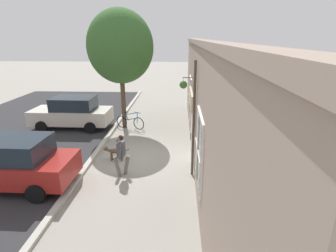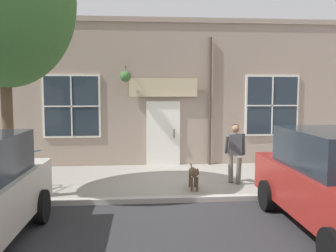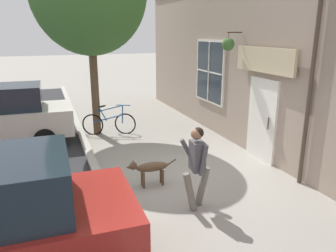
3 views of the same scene
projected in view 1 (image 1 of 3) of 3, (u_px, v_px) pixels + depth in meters
The scene contains 9 objects.
ground_plane at pixel (140, 160), 10.96m from camera, with size 90.00×90.00×0.00m, color gray.
curb_and_road at pixel (4, 157), 11.19m from camera, with size 10.10×28.00×0.12m.
storefront_facade at pixel (198, 105), 10.10m from camera, with size 0.95×18.00×4.78m.
pedestrian_walking at pixel (121, 152), 9.46m from camera, with size 0.61×0.58×1.58m.
dog_on_leash at pixel (115, 151), 10.76m from camera, with size 1.11×0.24×0.62m.
street_tree_by_curb at pixel (122, 49), 13.50m from camera, with size 3.44×3.09×6.28m.
leaning_bicycle at pixel (130, 122), 14.59m from camera, with size 1.65×0.63×1.01m.
parked_car_nearest_curb at pixel (72, 112), 14.58m from camera, with size 4.33×2.00×1.75m.
parked_car_mid_block at pixel (10, 163), 8.75m from camera, with size 4.33×2.00×1.75m.
Camera 1 is at (-1.60, 9.85, 4.88)m, focal length 28.00 mm.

